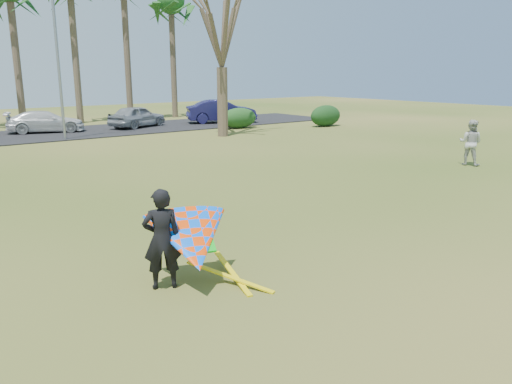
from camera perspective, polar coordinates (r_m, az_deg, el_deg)
ground at (r=10.15m, az=7.04°, el=-8.16°), size 100.00×100.00×0.00m
parking_strip at (r=32.53m, az=-25.94°, el=5.68°), size 46.00×7.00×0.06m
palm_9 at (r=43.28m, az=-9.70°, el=20.61°), size 4.84×4.84×10.84m
bare_tree_right at (r=29.89m, az=-4.00°, el=18.99°), size 6.27×6.27×9.21m
streetlight at (r=29.97m, az=-21.41°, el=14.08°), size 2.28×0.18×8.00m
hedge_near at (r=34.08m, az=-1.97°, el=8.45°), size 2.75×1.25×1.38m
hedge_far at (r=35.63m, az=7.96°, el=8.63°), size 2.65×1.25×1.47m
car_3 at (r=33.91m, az=-22.92°, el=7.42°), size 4.90×3.12×1.32m
car_4 at (r=35.10m, az=-13.43°, el=8.41°), size 4.63×3.24×1.46m
car_5 at (r=37.35m, az=-3.98°, el=9.19°), size 5.35×3.64×1.67m
pedestrian_a at (r=22.18m, az=23.30°, el=5.20°), size 0.91×1.05×1.86m
kite_flyer at (r=8.88m, az=-7.78°, el=-5.51°), size 2.13×2.39×2.02m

